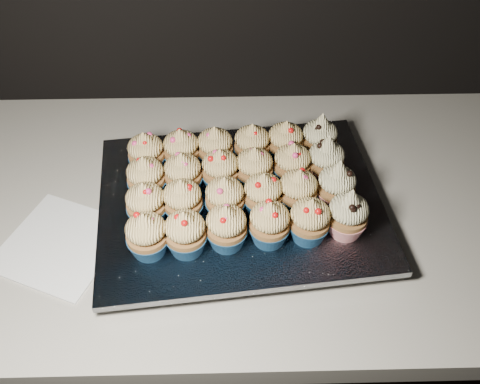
{
  "coord_description": "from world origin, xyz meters",
  "views": [
    {
      "loc": [
        -0.09,
        1.06,
        1.58
      ],
      "look_at": [
        -0.08,
        1.67,
        0.95
      ],
      "focal_mm": 40.0,
      "sensor_mm": 36.0,
      "label": 1
    }
  ],
  "objects": [
    {
      "name": "cabinet",
      "position": [
        0.0,
        1.7,
        0.43
      ],
      "size": [
        2.4,
        0.6,
        0.86
      ],
      "primitive_type": "cube",
      "color": "black",
      "rests_on": "ground"
    },
    {
      "name": "worktop",
      "position": [
        0.0,
        1.7,
        0.88
      ],
      "size": [
        2.44,
        0.64,
        0.04
      ],
      "primitive_type": "cube",
      "color": "beige",
      "rests_on": "cabinet"
    },
    {
      "name": "napkin",
      "position": [
        -0.37,
        1.6,
        0.9
      ],
      "size": [
        0.23,
        0.23,
        0.0
      ],
      "primitive_type": "cube",
      "rotation": [
        0.0,
        0.0,
        -0.4
      ],
      "color": "white",
      "rests_on": "worktop"
    },
    {
      "name": "baking_tray",
      "position": [
        -0.08,
        1.67,
        0.91
      ],
      "size": [
        0.46,
        0.37,
        0.02
      ],
      "primitive_type": "cube",
      "rotation": [
        0.0,
        0.0,
        0.11
      ],
      "color": "black",
      "rests_on": "worktop"
    },
    {
      "name": "foil_lining",
      "position": [
        -0.08,
        1.67,
        0.93
      ],
      "size": [
        0.5,
        0.41,
        0.01
      ],
      "primitive_type": "cube",
      "rotation": [
        0.0,
        0.0,
        0.11
      ],
      "color": "silver",
      "rests_on": "baking_tray"
    },
    {
      "name": "cupcake_0",
      "position": [
        -0.22,
        1.56,
        0.97
      ],
      "size": [
        0.06,
        0.06,
        0.08
      ],
      "color": "#1B4F80",
      "rests_on": "foil_lining"
    },
    {
      "name": "cupcake_1",
      "position": [
        -0.16,
        1.56,
        0.97
      ],
      "size": [
        0.06,
        0.06,
        0.08
      ],
      "color": "#1B4F80",
      "rests_on": "foil_lining"
    },
    {
      "name": "cupcake_2",
      "position": [
        -0.1,
        1.57,
        0.97
      ],
      "size": [
        0.06,
        0.06,
        0.08
      ],
      "color": "#1B4F80",
      "rests_on": "foil_lining"
    },
    {
      "name": "cupcake_3",
      "position": [
        -0.04,
        1.58,
        0.97
      ],
      "size": [
        0.06,
        0.06,
        0.08
      ],
      "color": "#1B4F80",
      "rests_on": "foil_lining"
    },
    {
      "name": "cupcake_4",
      "position": [
        0.02,
        1.58,
        0.97
      ],
      "size": [
        0.06,
        0.06,
        0.08
      ],
      "color": "#1B4F80",
      "rests_on": "foil_lining"
    },
    {
      "name": "cupcake_5",
      "position": [
        0.08,
        1.59,
        0.97
      ],
      "size": [
        0.06,
        0.06,
        0.1
      ],
      "color": "red",
      "rests_on": "foil_lining"
    },
    {
      "name": "cupcake_6",
      "position": [
        -0.23,
        1.62,
        0.97
      ],
      "size": [
        0.06,
        0.06,
        0.08
      ],
      "color": "#1B4F80",
      "rests_on": "foil_lining"
    },
    {
      "name": "cupcake_7",
      "position": [
        -0.17,
        1.63,
        0.97
      ],
      "size": [
        0.06,
        0.06,
        0.08
      ],
      "color": "#1B4F80",
      "rests_on": "foil_lining"
    },
    {
      "name": "cupcake_8",
      "position": [
        -0.11,
        1.63,
        0.97
      ],
      "size": [
        0.06,
        0.06,
        0.08
      ],
      "color": "#1B4F80",
      "rests_on": "foil_lining"
    },
    {
      "name": "cupcake_9",
      "position": [
        -0.04,
        1.64,
        0.97
      ],
      "size": [
        0.06,
        0.06,
        0.08
      ],
      "color": "#1B4F80",
      "rests_on": "foil_lining"
    },
    {
      "name": "cupcake_10",
      "position": [
        0.01,
        1.65,
        0.97
      ],
      "size": [
        0.06,
        0.06,
        0.08
      ],
      "color": "#1B4F80",
      "rests_on": "foil_lining"
    },
    {
      "name": "cupcake_11",
      "position": [
        0.07,
        1.66,
        0.97
      ],
      "size": [
        0.06,
        0.06,
        0.1
      ],
      "color": "red",
      "rests_on": "foil_lining"
    },
    {
      "name": "cupcake_12",
      "position": [
        -0.23,
        1.68,
        0.97
      ],
      "size": [
        0.06,
        0.06,
        0.08
      ],
      "color": "#1B4F80",
      "rests_on": "foil_lining"
    },
    {
      "name": "cupcake_13",
      "position": [
        -0.17,
        1.69,
        0.97
      ],
      "size": [
        0.06,
        0.06,
        0.08
      ],
      "color": "#1B4F80",
      "rests_on": "foil_lining"
    },
    {
      "name": "cupcake_14",
      "position": [
        -0.11,
        1.7,
        0.97
      ],
      "size": [
        0.06,
        0.06,
        0.08
      ],
      "color": "#1B4F80",
      "rests_on": "foil_lining"
    },
    {
      "name": "cupcake_15",
      "position": [
        -0.06,
        1.7,
        0.97
      ],
      "size": [
        0.06,
        0.06,
        0.08
      ],
      "color": "#1B4F80",
      "rests_on": "foil_lining"
    },
    {
      "name": "cupcake_16",
      "position": [
        0.01,
        1.71,
        0.97
      ],
      "size": [
        0.06,
        0.06,
        0.08
      ],
      "color": "#1B4F80",
      "rests_on": "foil_lining"
    },
    {
      "name": "cupcake_17",
      "position": [
        0.06,
        1.72,
        0.97
      ],
      "size": [
        0.06,
        0.06,
        0.1
      ],
      "color": "red",
      "rests_on": "foil_lining"
    },
    {
      "name": "cupcake_18",
      "position": [
        -0.24,
        1.74,
        0.97
      ],
      "size": [
        0.06,
        0.06,
        0.08
      ],
      "color": "#1B4F80",
      "rests_on": "foil_lining"
    },
    {
      "name": "cupcake_19",
      "position": [
        -0.18,
        1.75,
        0.97
      ],
      "size": [
        0.06,
        0.06,
        0.08
      ],
      "color": "#1B4F80",
      "rests_on": "foil_lining"
    },
    {
      "name": "cupcake_20",
      "position": [
        -0.12,
        1.75,
        0.97
      ],
      "size": [
        0.06,
        0.06,
        0.08
      ],
      "color": "#1B4F80",
      "rests_on": "foil_lining"
    },
    {
      "name": "cupcake_21",
      "position": [
        -0.06,
        1.76,
        0.97
      ],
      "size": [
        0.06,
        0.06,
        0.08
      ],
      "color": "#1B4F80",
      "rests_on": "foil_lining"
    },
    {
      "name": "cupcake_22",
      "position": [
        0.0,
        1.77,
        0.97
      ],
      "size": [
        0.06,
        0.06,
        0.08
      ],
      "color": "#1B4F80",
      "rests_on": "foil_lining"
    },
    {
      "name": "cupcake_23",
      "position": [
        0.06,
        1.77,
        0.97
      ],
      "size": [
        0.06,
        0.06,
        0.1
      ],
      "color": "red",
      "rests_on": "foil_lining"
    }
  ]
}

